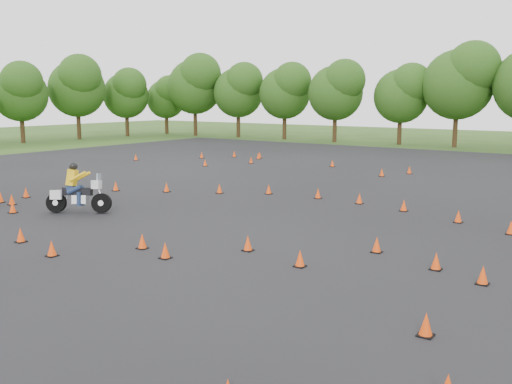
{
  "coord_description": "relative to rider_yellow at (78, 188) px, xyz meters",
  "views": [
    {
      "loc": [
        11.61,
        -12.59,
        4.59
      ],
      "look_at": [
        0.0,
        4.0,
        1.2
      ],
      "focal_mm": 40.0,
      "sensor_mm": 36.0,
      "label": 1
    }
  ],
  "objects": [
    {
      "name": "rider_yellow",
      "position": [
        0.0,
        0.0,
        0.0
      ],
      "size": [
        2.64,
        2.08,
        2.02
      ],
      "primitive_type": null,
      "rotation": [
        0.0,
        0.0,
        0.57
      ],
      "color": "yellow",
      "rests_on": "ground"
    },
    {
      "name": "traffic_cones",
      "position": [
        6.94,
        3.88,
        -0.78
      ],
      "size": [
        36.2,
        33.09,
        0.45
      ],
      "color": "#FD460A",
      "rests_on": "asphalt_pad"
    },
    {
      "name": "ground",
      "position": [
        6.97,
        -1.62,
        -1.01
      ],
      "size": [
        140.0,
        140.0,
        0.0
      ],
      "primitive_type": "plane",
      "color": "#2D5119",
      "rests_on": "ground"
    },
    {
      "name": "asphalt_pad",
      "position": [
        6.97,
        4.38,
        -1.01
      ],
      "size": [
        62.0,
        62.0,
        0.0
      ],
      "primitive_type": "plane",
      "color": "black",
      "rests_on": "ground"
    }
  ]
}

